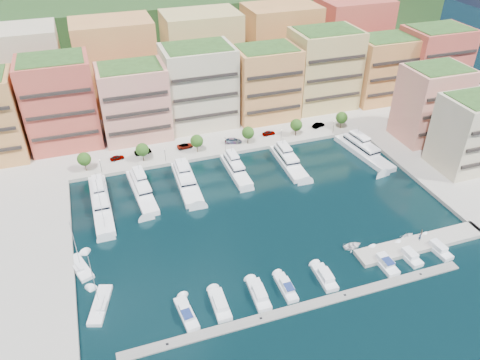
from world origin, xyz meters
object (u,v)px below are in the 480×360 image
at_px(cruiser_1, 187,314).
at_px(person_1, 421,232).
at_px(sailboat_1, 80,268).
at_px(car_2, 185,146).
at_px(yacht_0, 101,201).
at_px(car_5, 318,125).
at_px(lamppost_1, 165,153).
at_px(car_3, 233,141).
at_px(yacht_6, 362,150).
at_px(sailboat_0, 100,306).
at_px(tree_1, 142,150).
at_px(car_1, 143,151).
at_px(tender_0, 353,246).
at_px(person_0, 420,237).
at_px(tree_3, 248,133).
at_px(cruiser_2, 220,305).
at_px(yacht_1, 141,189).
at_px(lamppost_0, 100,164).
at_px(cruiser_5, 325,277).
at_px(tree_5, 342,118).
at_px(cruiser_9, 437,248).
at_px(cruiser_7, 384,262).
at_px(tree_0, 84,159).
at_px(cruiser_4, 286,288).
at_px(lamppost_4, 334,125).
at_px(car_4, 269,133).
at_px(sailboat_2, 105,224).
at_px(lamppost_2, 225,143).
at_px(lamppost_3, 281,134).
at_px(yacht_4, 288,161).
at_px(car_0, 117,158).
at_px(tree_2, 197,141).
at_px(cruiser_3, 259,295).
at_px(yacht_3, 235,168).
at_px(tender_2, 408,237).

xyz_separation_m(cruiser_1, person_1, (56.46, 4.61, 1.20)).
distance_m(sailboat_1, car_2, 53.46).
relative_size(yacht_0, car_5, 5.70).
xyz_separation_m(lamppost_1, car_3, (21.86, 4.24, -2.07)).
relative_size(yacht_6, sailboat_0, 1.78).
height_order(tree_1, car_1, tree_1).
bearing_deg(tender_0, person_0, -107.72).
relative_size(tree_3, cruiser_2, 0.70).
xyz_separation_m(tree_1, yacht_1, (-2.90, -14.26, -3.65)).
height_order(yacht_0, sailboat_1, sailboat_1).
relative_size(yacht_0, cruiser_1, 2.96).
distance_m(yacht_1, car_2, 24.00).
bearing_deg(tender_0, lamppost_0, 42.25).
height_order(sailboat_1, person_0, sailboat_1).
bearing_deg(cruiser_5, person_0, 7.14).
xyz_separation_m(tree_5, cruiser_1, (-65.16, -58.11, -4.17)).
xyz_separation_m(cruiser_9, car_3, (-28.40, 60.03, 1.21)).
relative_size(cruiser_2, cruiser_7, 0.96).
bearing_deg(tree_0, cruiser_4, -58.56).
xyz_separation_m(lamppost_4, car_4, (-19.89, 5.42, -2.12)).
bearing_deg(sailboat_2, tree_1, 61.55).
distance_m(lamppost_2, lamppost_3, 18.00).
distance_m(lamppost_1, yacht_4, 35.40).
relative_size(yacht_1, yacht_6, 0.91).
relative_size(cruiser_9, car_0, 2.05).
bearing_deg(tree_2, tree_3, 0.00).
bearing_deg(sailboat_0, person_0, -3.57).
height_order(lamppost_4, yacht_6, yacht_6).
distance_m(cruiser_5, car_3, 60.04).
xyz_separation_m(lamppost_1, car_0, (-13.15, 5.51, -2.14)).
height_order(cruiser_1, sailboat_2, sailboat_2).
bearing_deg(cruiser_2, yacht_6, 36.81).
relative_size(tree_1, cruiser_3, 0.67).
bearing_deg(tree_2, car_4, 7.36).
xyz_separation_m(cruiser_1, tender_0, (40.03, 6.91, -0.11)).
bearing_deg(car_4, yacht_6, -132.71).
height_order(yacht_0, tender_0, yacht_0).
height_order(cruiser_1, cruiser_5, cruiser_1).
relative_size(lamppost_4, yacht_0, 0.16).
bearing_deg(lamppost_2, car_1, 164.66).
bearing_deg(sailboat_2, cruiser_4, -45.25).
xyz_separation_m(tree_2, cruiser_3, (-2.34, -58.09, -4.20)).
xyz_separation_m(yacht_3, sailboat_1, (-43.55, -26.07, -0.90)).
xyz_separation_m(lamppost_3, car_1, (-41.52, 6.45, -2.01)).
height_order(cruiser_3, cruiser_5, same).
relative_size(lamppost_0, sailboat_0, 0.32).
bearing_deg(yacht_0, tender_2, -28.75).
relative_size(yacht_4, cruiser_4, 2.51).
bearing_deg(car_1, tree_3, -106.71).
height_order(car_4, car_5, car_5).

